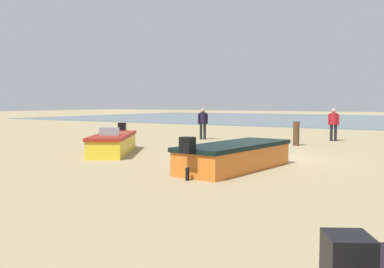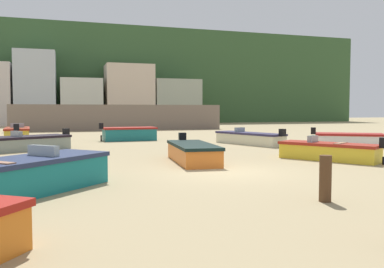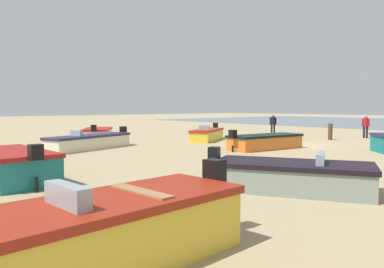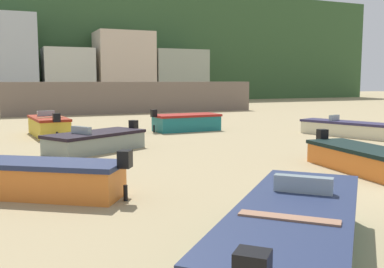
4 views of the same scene
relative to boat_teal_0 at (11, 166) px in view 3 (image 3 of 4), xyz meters
The scene contains 11 objects.
ground_plane 15.28m from the boat_teal_0, 86.09° to the right, with size 160.00×160.00×0.00m, color tan.
boat_teal_0 is the anchor object (origin of this frame).
boat_grey_2 7.96m from the boat_teal_0, 139.19° to the right, with size 4.31×3.45×1.07m.
boat_white_3 14.26m from the boat_teal_0, 36.15° to the right, with size 4.06×3.43×1.08m.
boat_orange_6 12.46m from the boat_teal_0, 86.66° to the right, with size 1.84×4.52×1.08m.
boat_yellow_7 15.01m from the boat_teal_0, 64.81° to the right, with size 3.24×4.14×1.05m.
boat_yellow_8 7.27m from the boat_teal_0, behind, with size 1.82×4.20×1.27m.
boat_cream_9 8.56m from the boat_teal_0, 40.12° to the right, with size 2.84×5.22×1.06m.
mooring_post_near_water 20.18m from the boat_teal_0, 85.68° to the right, with size 0.28×0.28×1.08m, color #50341F.
beach_walker_foreground 23.35m from the boat_teal_0, 88.26° to the right, with size 0.54×0.38×1.62m.
beach_walker_distant 21.84m from the boat_teal_0, 72.05° to the right, with size 0.48×0.48×1.62m.
Camera 3 is at (-12.88, 18.32, 2.19)m, focal length 35.79 mm.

